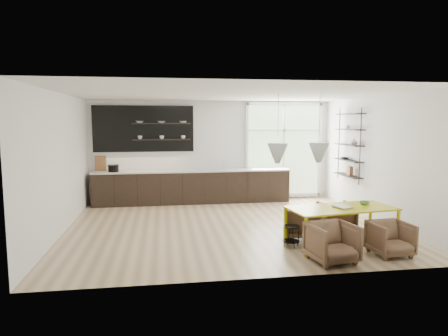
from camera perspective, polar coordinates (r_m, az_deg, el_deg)
room at (r=9.88m, az=2.99°, el=1.74°), size 7.02×6.01×2.91m
kitchen_run at (r=11.38m, az=-4.99°, el=-1.98°), size 5.54×0.69×2.75m
right_shelving at (r=10.84m, az=17.47°, el=2.89°), size 0.26×1.22×1.90m
dining_table at (r=7.79m, az=16.43°, el=-5.77°), size 2.09×1.16×0.72m
armchair_back_left at (r=8.19m, az=11.06°, el=-7.54°), size 0.83×0.84×0.64m
armchair_back_right at (r=8.81m, az=15.76°, el=-6.73°), size 0.66×0.68×0.62m
armchair_front_left at (r=6.92m, az=15.18°, el=-10.25°), size 0.82×0.83×0.66m
armchair_front_right at (r=7.59m, az=22.67°, el=-9.28°), size 0.68×0.69×0.59m
wire_stool at (r=7.57m, az=9.58°, el=-9.19°), size 0.32×0.32×0.40m
table_book at (r=7.68m, az=15.83°, el=-5.42°), size 0.34×0.40×0.03m
table_bowl at (r=8.17m, az=19.41°, el=-4.72°), size 0.21×0.21×0.06m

